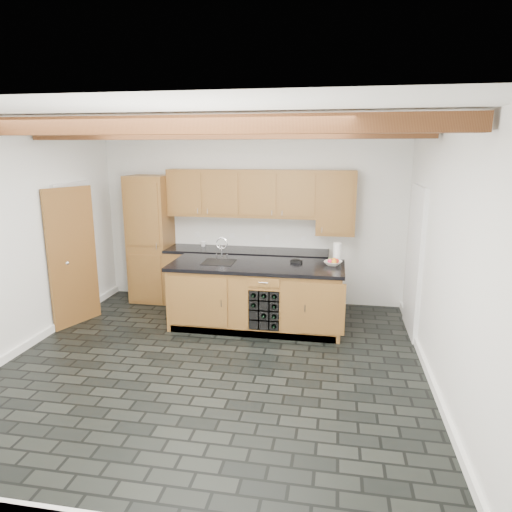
{
  "coord_description": "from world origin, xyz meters",
  "views": [
    {
      "loc": [
        1.39,
        -4.86,
        2.5
      ],
      "look_at": [
        0.38,
        0.8,
        1.16
      ],
      "focal_mm": 32.0,
      "sensor_mm": 36.0,
      "label": 1
    }
  ],
  "objects": [
    {
      "name": "fruit_cluster",
      "position": [
        1.37,
        1.41,
        0.99
      ],
      "size": [
        0.16,
        0.17,
        0.07
      ],
      "color": "#AB2716",
      "rests_on": "fruit_bowl"
    },
    {
      "name": "ground",
      "position": [
        0.0,
        0.0,
        0.0
      ],
      "size": [
        5.0,
        5.0,
        0.0
      ],
      "primitive_type": "plane",
      "color": "black",
      "rests_on": "ground"
    },
    {
      "name": "island",
      "position": [
        0.31,
        1.28,
        0.47
      ],
      "size": [
        2.48,
        0.96,
        0.93
      ],
      "color": "olive",
      "rests_on": "ground"
    },
    {
      "name": "kitchen_scale",
      "position": [
        0.85,
        1.47,
        0.95
      ],
      "size": [
        0.17,
        0.11,
        0.05
      ],
      "rotation": [
        0.0,
        0.0,
        -0.15
      ],
      "color": "black",
      "rests_on": "island"
    },
    {
      "name": "mug",
      "position": [
        -0.78,
        2.31,
        0.97
      ],
      "size": [
        0.12,
        0.12,
        0.09
      ],
      "primitive_type": "imported",
      "rotation": [
        0.0,
        0.0,
        -0.34
      ],
      "color": "white",
      "rests_on": "back_cabinetry"
    },
    {
      "name": "fruit_bowl",
      "position": [
        1.37,
        1.41,
        0.96
      ],
      "size": [
        0.3,
        0.3,
        0.06
      ],
      "primitive_type": "imported",
      "rotation": [
        0.0,
        0.0,
        -0.3
      ],
      "color": "white",
      "rests_on": "island"
    },
    {
      "name": "paper_towel",
      "position": [
        1.42,
        1.61,
        1.07
      ],
      "size": [
        0.11,
        0.11,
        0.28
      ],
      "primitive_type": "cylinder",
      "color": "white",
      "rests_on": "island"
    },
    {
      "name": "room_shell",
      "position": [
        -0.09,
        0.53,
        1.53
      ],
      "size": [
        5.01,
        5.0,
        5.0
      ],
      "color": "white",
      "rests_on": "ground"
    },
    {
      "name": "faucet",
      "position": [
        -0.25,
        1.33,
        0.96
      ],
      "size": [
        0.45,
        0.4,
        0.34
      ],
      "color": "black",
      "rests_on": "island"
    },
    {
      "name": "back_cabinetry",
      "position": [
        -0.38,
        2.24,
        0.98
      ],
      "size": [
        3.65,
        0.62,
        2.2
      ],
      "color": "olive",
      "rests_on": "ground"
    }
  ]
}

